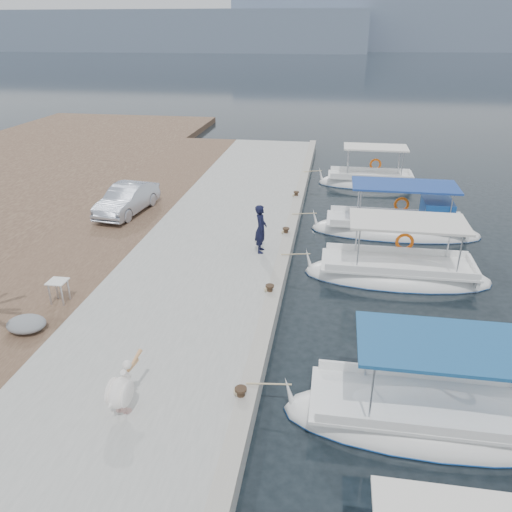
{
  "coord_description": "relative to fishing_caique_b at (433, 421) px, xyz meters",
  "views": [
    {
      "loc": [
        1.39,
        -12.3,
        8.22
      ],
      "look_at": [
        -1.0,
        2.81,
        1.2
      ],
      "focal_mm": 35.0,
      "sensor_mm": 36.0,
      "label": 1
    }
  ],
  "objects": [
    {
      "name": "parked_car",
      "position": [
        -11.75,
        11.19,
        1.02
      ],
      "size": [
        1.85,
        4.08,
        1.3
      ],
      "primitive_type": "imported",
      "rotation": [
        0.0,
        0.0,
        -0.12
      ],
      "color": "#A7AEBF",
      "rests_on": "cobblestone_strip"
    },
    {
      "name": "fisherman",
      "position": [
        -5.13,
        7.85,
        1.3
      ],
      "size": [
        0.5,
        0.71,
        1.85
      ],
      "primitive_type": "imported",
      "rotation": [
        0.0,
        0.0,
        1.66
      ],
      "color": "black",
      "rests_on": "concrete_quay"
    },
    {
      "name": "folding_table",
      "position": [
        -10.67,
        3.11,
        0.9
      ],
      "size": [
        0.55,
        0.55,
        0.73
      ],
      "color": "silver",
      "rests_on": "cobblestone_strip"
    },
    {
      "name": "pelican",
      "position": [
        -6.85,
        -1.16,
        0.94
      ],
      "size": [
        0.58,
        1.42,
        1.09
      ],
      "color": "tan",
      "rests_on": "concrete_quay"
    },
    {
      "name": "fishing_caique_b",
      "position": [
        0.0,
        0.0,
        0.0
      ],
      "size": [
        6.82,
        2.3,
        2.83
      ],
      "color": "white",
      "rests_on": "ground"
    },
    {
      "name": "fishing_caique_d",
      "position": [
        0.33,
        11.79,
        0.06
      ],
      "size": [
        7.28,
        2.27,
        2.83
      ],
      "color": "white",
      "rests_on": "ground"
    },
    {
      "name": "concrete_quay",
      "position": [
        -7.0,
        8.1,
        0.13
      ],
      "size": [
        6.0,
        40.0,
        0.5
      ],
      "primitive_type": "cube",
      "color": "#9C9C97",
      "rests_on": "ground"
    },
    {
      "name": "quay_curb",
      "position": [
        -4.22,
        8.1,
        0.44
      ],
      "size": [
        0.44,
        40.0,
        0.12
      ],
      "primitive_type": "cube",
      "color": "#9F9A8D",
      "rests_on": "concrete_quay"
    },
    {
      "name": "mooring_bollards",
      "position": [
        -4.35,
        4.6,
        0.57
      ],
      "size": [
        0.28,
        20.28,
        0.33
      ],
      "color": "black",
      "rests_on": "concrete_quay"
    },
    {
      "name": "fishing_caique_c",
      "position": [
        -0.12,
        7.37,
        0.0
      ],
      "size": [
        6.59,
        2.3,
        2.83
      ],
      "color": "white",
      "rests_on": "ground"
    },
    {
      "name": "cobblestone_strip",
      "position": [
        -12.0,
        8.1,
        0.13
      ],
      "size": [
        4.0,
        40.0,
        0.5
      ],
      "primitive_type": "cube",
      "color": "brown",
      "rests_on": "ground"
    },
    {
      "name": "distant_hills",
      "position": [
        25.61,
        204.59,
        7.49
      ],
      "size": [
        330.0,
        60.0,
        18.0
      ],
      "color": "slate",
      "rests_on": "ground"
    },
    {
      "name": "ground",
      "position": [
        -4.0,
        3.1,
        -0.12
      ],
      "size": [
        400.0,
        400.0,
        0.0
      ],
      "primitive_type": "plane",
      "color": "black",
      "rests_on": "ground"
    },
    {
      "name": "fishing_caique_e",
      "position": [
        -0.51,
        19.07,
        0.0
      ],
      "size": [
        5.8,
        2.02,
        2.83
      ],
      "color": "white",
      "rests_on": "ground"
    },
    {
      "name": "tarp_bundle",
      "position": [
        -10.79,
        1.49,
        0.58
      ],
      "size": [
        1.1,
        0.9,
        0.4
      ],
      "primitive_type": "ellipsoid",
      "color": "gray",
      "rests_on": "cobblestone_strip"
    }
  ]
}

